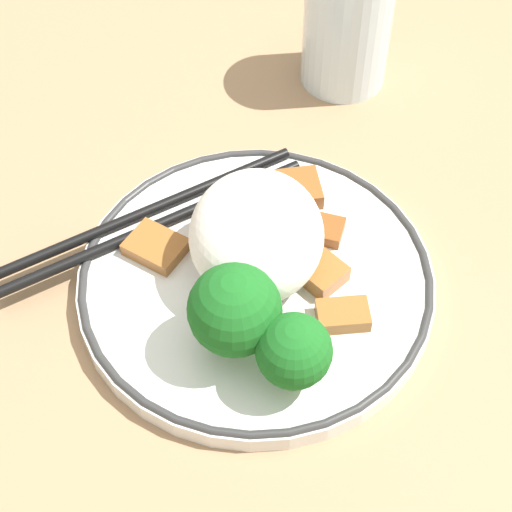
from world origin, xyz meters
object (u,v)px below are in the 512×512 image
(plate, at_px, (256,281))
(broccoli_back_left, at_px, (235,310))
(chopsticks, at_px, (150,219))
(drinking_glass, at_px, (347,24))
(broccoli_back_center, at_px, (294,352))

(plate, relative_size, broccoli_back_left, 3.51)
(chopsticks, bearing_deg, plate, 59.24)
(plate, relative_size, drinking_glass, 2.24)
(chopsticks, bearing_deg, drinking_glass, 141.46)
(plate, distance_m, drinking_glass, 0.21)
(broccoli_back_left, bearing_deg, drinking_glass, 164.53)
(plate, bearing_deg, broccoli_back_left, -11.49)
(broccoli_back_left, height_order, chopsticks, broccoli_back_left)
(broccoli_back_center, bearing_deg, broccoli_back_left, -123.67)
(drinking_glass, bearing_deg, chopsticks, -38.54)
(plate, height_order, drinking_glass, drinking_glass)
(plate, height_order, broccoli_back_center, broccoli_back_center)
(plate, xyz_separation_m, broccoli_back_center, (0.07, 0.02, 0.03))
(chopsticks, bearing_deg, broccoli_back_left, 33.04)
(broccoli_back_center, xyz_separation_m, chopsticks, (-0.11, -0.09, -0.03))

